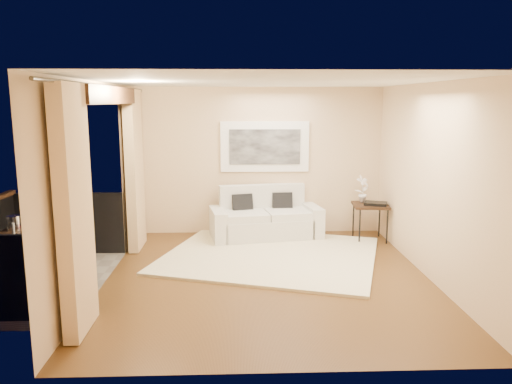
{
  "coord_description": "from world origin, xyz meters",
  "views": [
    {
      "loc": [
        -0.42,
        -6.67,
        2.45
      ],
      "look_at": [
        -0.13,
        0.96,
        1.05
      ],
      "focal_mm": 35.0,
      "sensor_mm": 36.0,
      "label": 1
    }
  ],
  "objects_px": {
    "orchid": "(363,189)",
    "balcony_chair_near": "(54,250)",
    "side_table": "(370,207)",
    "ice_bucket": "(14,223)",
    "sofa": "(265,220)",
    "balcony_chair_far": "(41,243)",
    "bistro_table": "(21,238)"
  },
  "relations": [
    {
      "from": "bistro_table",
      "to": "balcony_chair_far",
      "type": "bearing_deg",
      "value": -4.47
    },
    {
      "from": "sofa",
      "to": "side_table",
      "type": "relative_size",
      "value": 3.14
    },
    {
      "from": "sofa",
      "to": "bistro_table",
      "type": "height_order",
      "value": "sofa"
    },
    {
      "from": "side_table",
      "to": "ice_bucket",
      "type": "distance_m",
      "value": 5.7
    },
    {
      "from": "sofa",
      "to": "bistro_table",
      "type": "bearing_deg",
      "value": -158.8
    },
    {
      "from": "balcony_chair_far",
      "to": "ice_bucket",
      "type": "relative_size",
      "value": 4.68
    },
    {
      "from": "bistro_table",
      "to": "balcony_chair_far",
      "type": "xyz_separation_m",
      "value": [
        0.27,
        -0.02,
        -0.07
      ]
    },
    {
      "from": "bistro_table",
      "to": "orchid",
      "type": "bearing_deg",
      "value": 21.3
    },
    {
      "from": "sofa",
      "to": "balcony_chair_far",
      "type": "height_order",
      "value": "same"
    },
    {
      "from": "orchid",
      "to": "ice_bucket",
      "type": "relative_size",
      "value": 2.44
    },
    {
      "from": "orchid",
      "to": "balcony_chair_near",
      "type": "height_order",
      "value": "orchid"
    },
    {
      "from": "orchid",
      "to": "balcony_chair_near",
      "type": "bearing_deg",
      "value": -152.37
    },
    {
      "from": "orchid",
      "to": "balcony_chair_far",
      "type": "xyz_separation_m",
      "value": [
        -4.92,
        -2.04,
        -0.36
      ]
    },
    {
      "from": "side_table",
      "to": "bistro_table",
      "type": "bearing_deg",
      "value": -160.79
    },
    {
      "from": "balcony_chair_far",
      "to": "ice_bucket",
      "type": "xyz_separation_m",
      "value": [
        -0.4,
        0.13,
        0.25
      ]
    },
    {
      "from": "sofa",
      "to": "balcony_chair_far",
      "type": "xyz_separation_m",
      "value": [
        -3.17,
        -2.1,
        0.21
      ]
    },
    {
      "from": "side_table",
      "to": "bistro_table",
      "type": "height_order",
      "value": "bistro_table"
    },
    {
      "from": "bistro_table",
      "to": "side_table",
      "type": "bearing_deg",
      "value": 19.21
    },
    {
      "from": "ice_bucket",
      "to": "sofa",
      "type": "bearing_deg",
      "value": 28.78
    },
    {
      "from": "bistro_table",
      "to": "balcony_chair_far",
      "type": "height_order",
      "value": "balcony_chair_far"
    },
    {
      "from": "balcony_chair_near",
      "to": "ice_bucket",
      "type": "height_order",
      "value": "balcony_chair_near"
    },
    {
      "from": "orchid",
      "to": "ice_bucket",
      "type": "xyz_separation_m",
      "value": [
        -5.32,
        -1.91,
        -0.11
      ]
    },
    {
      "from": "balcony_chair_near",
      "to": "ice_bucket",
      "type": "xyz_separation_m",
      "value": [
        -0.71,
        0.5,
        0.24
      ]
    },
    {
      "from": "sofa",
      "to": "bistro_table",
      "type": "xyz_separation_m",
      "value": [
        -3.44,
        -2.08,
        0.28
      ]
    },
    {
      "from": "balcony_chair_far",
      "to": "ice_bucket",
      "type": "distance_m",
      "value": 0.5
    },
    {
      "from": "side_table",
      "to": "balcony_chair_near",
      "type": "bearing_deg",
      "value": -154.65
    },
    {
      "from": "balcony_chair_far",
      "to": "balcony_chair_near",
      "type": "distance_m",
      "value": 0.48
    },
    {
      "from": "side_table",
      "to": "orchid",
      "type": "bearing_deg",
      "value": 121.25
    },
    {
      "from": "balcony_chair_near",
      "to": "ice_bucket",
      "type": "distance_m",
      "value": 0.9
    },
    {
      "from": "side_table",
      "to": "ice_bucket",
      "type": "height_order",
      "value": "ice_bucket"
    },
    {
      "from": "sofa",
      "to": "balcony_chair_far",
      "type": "distance_m",
      "value": 3.81
    },
    {
      "from": "orchid",
      "to": "sofa",
      "type": "bearing_deg",
      "value": 178.16
    }
  ]
}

